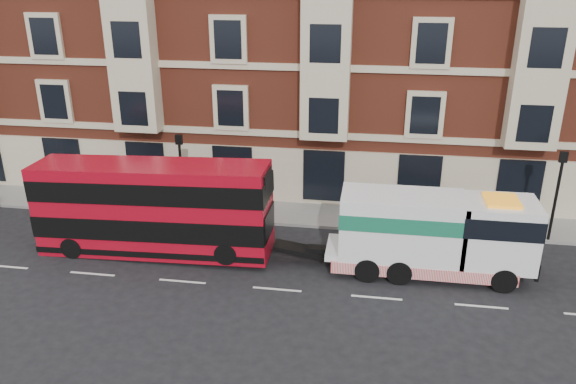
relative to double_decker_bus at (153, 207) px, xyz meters
The scene contains 8 objects.
ground 6.82m from the double_decker_bus, 21.17° to the right, with size 120.00×120.00×0.00m, color black.
sidewalk 8.22m from the double_decker_bus, 40.80° to the left, with size 90.00×3.00×0.15m, color slate.
victorian_terrace 16.25m from the double_decker_bus, 62.86° to the left, with size 45.00×12.00×20.40m.
lamp_post_west 3.90m from the double_decker_bus, 90.03° to the left, with size 0.35×0.15×4.35m.
lamp_post_east 18.42m from the double_decker_bus, 12.16° to the left, with size 0.35×0.15×4.35m.
double_decker_bus is the anchor object (origin of this frame).
tow_truck 12.06m from the double_decker_bus, ahead, with size 8.42×2.49×3.51m.
pedestrian 4.69m from the double_decker_bus, 114.23° to the left, with size 0.61×0.40×1.68m, color #1E1831.
Camera 1 is at (3.50, -19.38, 12.06)m, focal length 35.00 mm.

